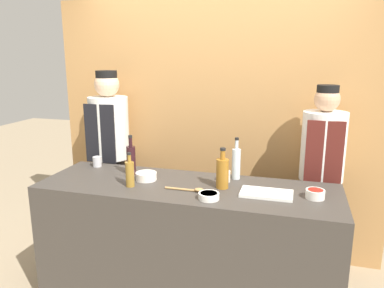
{
  "coord_description": "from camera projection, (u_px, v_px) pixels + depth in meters",
  "views": [
    {
      "loc": [
        0.75,
        -2.47,
        1.89
      ],
      "look_at": [
        0.0,
        0.14,
        1.24
      ],
      "focal_mm": 35.0,
      "sensor_mm": 36.0,
      "label": 1
    }
  ],
  "objects": [
    {
      "name": "cabinet_wall",
      "position": [
        216.0,
        128.0,
        3.59
      ],
      "size": [
        3.1,
        0.18,
        2.4
      ],
      "color": "#B7844C",
      "rests_on": "ground_plane"
    },
    {
      "name": "counter",
      "position": [
        187.0,
        245.0,
        2.83
      ],
      "size": [
        2.19,
        0.69,
        0.96
      ],
      "color": "#3D3833",
      "rests_on": "ground_plane"
    },
    {
      "name": "sauce_bowl_green",
      "position": [
        209.0,
        196.0,
        2.46
      ],
      "size": [
        0.14,
        0.14,
        0.04
      ],
      "color": "white",
      "rests_on": "counter"
    },
    {
      "name": "sauce_bowl_red",
      "position": [
        315.0,
        194.0,
        2.47
      ],
      "size": [
        0.12,
        0.12,
        0.06
      ],
      "color": "white",
      "rests_on": "counter"
    },
    {
      "name": "sauce_bowl_brown",
      "position": [
        146.0,
        176.0,
        2.84
      ],
      "size": [
        0.16,
        0.16,
        0.06
      ],
      "color": "white",
      "rests_on": "counter"
    },
    {
      "name": "cutting_board",
      "position": [
        266.0,
        193.0,
        2.54
      ],
      "size": [
        0.35,
        0.2,
        0.02
      ],
      "color": "white",
      "rests_on": "counter"
    },
    {
      "name": "bottle_wine",
      "position": [
        131.0,
        159.0,
        2.94
      ],
      "size": [
        0.07,
        0.07,
        0.32
      ],
      "color": "black",
      "rests_on": "counter"
    },
    {
      "name": "bottle_vinegar",
      "position": [
        130.0,
        173.0,
        2.69
      ],
      "size": [
        0.06,
        0.06,
        0.25
      ],
      "color": "olive",
      "rests_on": "counter"
    },
    {
      "name": "bottle_clear",
      "position": [
        236.0,
        163.0,
        2.85
      ],
      "size": [
        0.07,
        0.07,
        0.32
      ],
      "color": "silver",
      "rests_on": "counter"
    },
    {
      "name": "bottle_amber",
      "position": [
        222.0,
        172.0,
        2.65
      ],
      "size": [
        0.09,
        0.09,
        0.29
      ],
      "color": "#9E661E",
      "rests_on": "counter"
    },
    {
      "name": "cup_steel",
      "position": [
        97.0,
        162.0,
        3.18
      ],
      "size": [
        0.07,
        0.07,
        0.09
      ],
      "color": "#B7B7BC",
      "rests_on": "counter"
    },
    {
      "name": "cup_cream",
      "position": [
        225.0,
        176.0,
        2.8
      ],
      "size": [
        0.07,
        0.07,
        0.08
      ],
      "color": "silver",
      "rests_on": "counter"
    },
    {
      "name": "wooden_spoon",
      "position": [
        191.0,
        189.0,
        2.61
      ],
      "size": [
        0.28,
        0.05,
        0.03
      ],
      "color": "#B2844C",
      "rests_on": "counter"
    },
    {
      "name": "chef_left",
      "position": [
        110.0,
        155.0,
        3.58
      ],
      "size": [
        0.37,
        0.37,
        1.75
      ],
      "color": "#28282D",
      "rests_on": "ground_plane"
    },
    {
      "name": "chef_right",
      "position": [
        321.0,
        178.0,
        3.08
      ],
      "size": [
        0.35,
        0.35,
        1.66
      ],
      "color": "#28282D",
      "rests_on": "ground_plane"
    }
  ]
}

